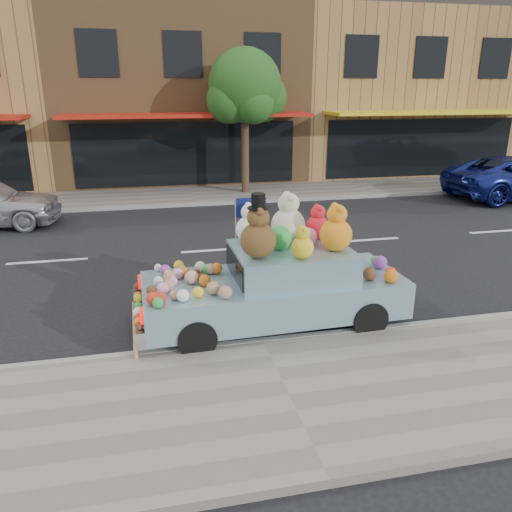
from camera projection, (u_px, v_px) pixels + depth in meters
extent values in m
plane|color=black|center=(217.00, 250.00, 12.45)|extent=(120.00, 120.00, 0.00)
cube|color=gray|center=(289.00, 398.00, 6.42)|extent=(60.00, 3.00, 0.12)
cube|color=gray|center=(192.00, 195.00, 18.45)|extent=(60.00, 3.00, 0.12)
cube|color=gray|center=(263.00, 343.00, 7.81)|extent=(60.00, 0.12, 0.13)
cube|color=gray|center=(197.00, 204.00, 17.06)|extent=(60.00, 0.12, 0.13)
cube|color=olive|center=(178.00, 96.00, 22.43)|extent=(10.00, 8.00, 7.00)
cube|color=#332D2B|center=(173.00, 6.00, 21.26)|extent=(10.00, 8.00, 0.30)
cube|color=black|center=(187.00, 154.00, 19.38)|extent=(8.50, 0.06, 2.40)
cube|color=#B51C10|center=(188.00, 115.00, 18.09)|extent=(9.00, 1.80, 0.12)
cube|color=black|center=(98.00, 53.00, 17.62)|extent=(1.40, 0.06, 1.60)
cube|color=black|center=(183.00, 54.00, 18.23)|extent=(1.40, 0.06, 1.60)
cube|color=black|center=(263.00, 55.00, 18.84)|extent=(1.40, 0.06, 1.60)
cube|color=olive|center=(383.00, 95.00, 24.45)|extent=(10.00, 8.00, 7.00)
cube|color=#332D2B|center=(389.00, 13.00, 23.28)|extent=(10.00, 8.00, 0.30)
cube|color=black|center=(421.00, 148.00, 21.41)|extent=(8.50, 0.06, 2.40)
cube|color=yellow|center=(436.00, 112.00, 20.11)|extent=(9.00, 1.80, 0.12)
cube|color=black|center=(362.00, 57.00, 19.64)|extent=(1.40, 0.06, 1.60)
cube|color=black|center=(430.00, 58.00, 20.25)|extent=(1.40, 0.06, 1.60)
cube|color=black|center=(495.00, 58.00, 20.86)|extent=(1.40, 0.06, 1.60)
cylinder|color=#38281C|center=(245.00, 152.00, 18.36)|extent=(0.28, 0.28, 3.20)
sphere|color=#1E4C15|center=(245.00, 85.00, 17.61)|extent=(2.60, 2.60, 2.60)
sphere|color=#1E4C15|center=(262.00, 97.00, 18.16)|extent=(1.80, 1.80, 1.80)
sphere|color=#1E4C15|center=(229.00, 100.00, 17.47)|extent=(1.60, 1.60, 1.60)
sphere|color=#1E4C15|center=(254.00, 104.00, 17.29)|extent=(1.40, 1.40, 1.40)
sphere|color=#1E4C15|center=(234.00, 94.00, 18.20)|extent=(1.60, 1.60, 1.60)
cylinder|color=black|center=(369.00, 319.00, 8.08)|extent=(0.61, 0.22, 0.60)
cylinder|color=black|center=(332.00, 284.00, 9.52)|extent=(0.61, 0.22, 0.60)
cylinder|color=black|center=(197.00, 338.00, 7.45)|extent=(0.61, 0.22, 0.60)
cylinder|color=black|center=(186.00, 298.00, 8.89)|extent=(0.61, 0.22, 0.60)
cube|color=#7EA9BD|center=(273.00, 294.00, 8.40)|extent=(4.34, 1.81, 0.60)
cube|color=#7EA9BD|center=(291.00, 262.00, 8.30)|extent=(1.94, 1.55, 0.50)
cube|color=silver|center=(139.00, 316.00, 7.95)|extent=(0.21, 1.78, 0.26)
cube|color=red|center=(142.00, 315.00, 7.23)|extent=(0.07, 0.28, 0.16)
cube|color=red|center=(140.00, 282.00, 8.48)|extent=(0.07, 0.28, 0.16)
cube|color=black|center=(235.00, 267.00, 8.08)|extent=(0.07, 1.30, 0.40)
sphere|color=#503517|center=(258.00, 240.00, 7.66)|extent=(0.56, 0.56, 0.56)
sphere|color=#503517|center=(258.00, 217.00, 7.54)|extent=(0.35, 0.35, 0.35)
sphere|color=#503517|center=(260.00, 212.00, 7.39)|extent=(0.13, 0.13, 0.13)
sphere|color=#503517|center=(256.00, 208.00, 7.62)|extent=(0.13, 0.13, 0.13)
cylinder|color=black|center=(258.00, 208.00, 7.49)|extent=(0.33, 0.33, 0.02)
cylinder|color=black|center=(258.00, 201.00, 7.46)|extent=(0.21, 0.21, 0.22)
sphere|color=beige|center=(288.00, 225.00, 8.46)|extent=(0.58, 0.58, 0.58)
sphere|color=beige|center=(289.00, 203.00, 8.33)|extent=(0.36, 0.36, 0.36)
sphere|color=beige|center=(291.00, 198.00, 8.18)|extent=(0.14, 0.14, 0.14)
sphere|color=beige|center=(287.00, 195.00, 8.41)|extent=(0.14, 0.14, 0.14)
sphere|color=orange|center=(336.00, 235.00, 8.00)|extent=(0.53, 0.53, 0.53)
sphere|color=orange|center=(337.00, 214.00, 7.89)|extent=(0.33, 0.33, 0.33)
sphere|color=orange|center=(340.00, 209.00, 7.75)|extent=(0.12, 0.12, 0.12)
sphere|color=orange|center=(335.00, 206.00, 7.97)|extent=(0.12, 0.12, 0.12)
sphere|color=red|center=(317.00, 227.00, 8.65)|extent=(0.41, 0.41, 0.41)
sphere|color=red|center=(318.00, 212.00, 8.57)|extent=(0.26, 0.26, 0.26)
sphere|color=red|center=(320.00, 209.00, 8.46)|extent=(0.10, 0.10, 0.10)
sphere|color=red|center=(317.00, 206.00, 8.62)|extent=(0.10, 0.10, 0.10)
sphere|color=white|center=(250.00, 229.00, 8.42)|extent=(0.47, 0.47, 0.47)
sphere|color=white|center=(249.00, 212.00, 8.32)|extent=(0.29, 0.29, 0.29)
sphere|color=white|center=(251.00, 208.00, 8.20)|extent=(0.11, 0.11, 0.11)
sphere|color=white|center=(248.00, 205.00, 8.39)|extent=(0.11, 0.11, 0.11)
sphere|color=gold|center=(302.00, 248.00, 7.65)|extent=(0.35, 0.35, 0.35)
sphere|color=gold|center=(303.00, 233.00, 7.58)|extent=(0.22, 0.22, 0.22)
sphere|color=gold|center=(304.00, 230.00, 7.49)|extent=(0.08, 0.08, 0.08)
sphere|color=gold|center=(301.00, 227.00, 7.63)|extent=(0.08, 0.08, 0.08)
sphere|color=green|center=(280.00, 238.00, 8.11)|extent=(0.40, 0.40, 0.40)
sphere|color=pink|center=(308.00, 237.00, 8.28)|extent=(0.32, 0.32, 0.32)
sphere|color=pink|center=(173.00, 281.00, 7.96)|extent=(0.15, 0.15, 0.15)
sphere|color=red|center=(160.00, 297.00, 7.32)|extent=(0.18, 0.18, 0.18)
sphere|color=yellow|center=(168.00, 274.00, 8.27)|extent=(0.15, 0.15, 0.15)
sphere|color=white|center=(183.00, 296.00, 7.35)|extent=(0.19, 0.19, 0.19)
sphere|color=#C56712|center=(217.00, 268.00, 8.47)|extent=(0.19, 0.19, 0.19)
sphere|color=#A17358|center=(182.00, 270.00, 8.45)|extent=(0.16, 0.16, 0.16)
sphere|color=green|center=(208.00, 269.00, 8.46)|extent=(0.17, 0.17, 0.17)
sphere|color=purple|center=(191.00, 278.00, 8.04)|extent=(0.20, 0.20, 0.20)
sphere|color=#A17358|center=(211.00, 269.00, 8.45)|extent=(0.18, 0.18, 0.18)
sphere|color=purple|center=(165.00, 270.00, 8.39)|extent=(0.19, 0.19, 0.19)
sphere|color=#A17358|center=(191.00, 277.00, 8.02)|extent=(0.22, 0.22, 0.22)
sphere|color=red|center=(153.00, 298.00, 7.25)|extent=(0.20, 0.20, 0.20)
sphere|color=#A17358|center=(174.00, 295.00, 7.43)|extent=(0.15, 0.15, 0.15)
sphere|color=pink|center=(178.00, 273.00, 8.24)|extent=(0.18, 0.18, 0.18)
sphere|color=#A17358|center=(225.00, 292.00, 7.45)|extent=(0.21, 0.21, 0.21)
sphere|color=#4F2916|center=(202.00, 278.00, 8.10)|extent=(0.15, 0.15, 0.15)
sphere|color=beige|center=(200.00, 267.00, 8.54)|extent=(0.19, 0.19, 0.19)
sphere|color=#A17358|center=(213.00, 288.00, 7.62)|extent=(0.20, 0.20, 0.20)
sphere|color=#C56712|center=(205.00, 280.00, 7.93)|extent=(0.19, 0.19, 0.19)
sphere|color=#A17358|center=(170.00, 277.00, 8.04)|extent=(0.21, 0.21, 0.21)
sphere|color=beige|center=(158.00, 281.00, 7.97)|extent=(0.15, 0.15, 0.15)
sphere|color=#A17358|center=(172.00, 280.00, 8.01)|extent=(0.14, 0.14, 0.14)
sphere|color=yellow|center=(179.00, 266.00, 8.61)|extent=(0.18, 0.18, 0.18)
sphere|color=yellow|center=(198.00, 292.00, 7.50)|extent=(0.17, 0.17, 0.17)
sphere|color=#C56712|center=(185.00, 272.00, 8.33)|extent=(0.16, 0.16, 0.16)
sphere|color=#4F2916|center=(151.00, 290.00, 7.59)|extent=(0.16, 0.16, 0.16)
sphere|color=#A17358|center=(169.00, 285.00, 7.75)|extent=(0.18, 0.18, 0.18)
sphere|color=#4F2916|center=(196.00, 273.00, 8.31)|extent=(0.14, 0.14, 0.14)
sphere|color=pink|center=(163.00, 288.00, 7.62)|extent=(0.19, 0.19, 0.19)
sphere|color=beige|center=(158.00, 268.00, 8.58)|extent=(0.13, 0.13, 0.13)
sphere|color=green|center=(158.00, 303.00, 7.14)|extent=(0.16, 0.16, 0.16)
sphere|color=#D8A88C|center=(192.00, 277.00, 8.01)|extent=(0.22, 0.22, 0.22)
sphere|color=red|center=(139.00, 317.00, 7.46)|extent=(0.13, 0.13, 0.13)
sphere|color=#C56712|center=(138.00, 296.00, 8.24)|extent=(0.13, 0.13, 0.13)
sphere|color=yellow|center=(138.00, 298.00, 8.14)|extent=(0.14, 0.14, 0.14)
sphere|color=white|center=(139.00, 313.00, 7.56)|extent=(0.18, 0.18, 0.18)
sphere|color=pink|center=(138.00, 295.00, 8.25)|extent=(0.12, 0.12, 0.12)
sphere|color=#4F2916|center=(137.00, 286.00, 8.63)|extent=(0.13, 0.13, 0.13)
sphere|color=#C56712|center=(139.00, 323.00, 7.25)|extent=(0.17, 0.17, 0.17)
sphere|color=#4F2916|center=(139.00, 325.00, 7.21)|extent=(0.13, 0.13, 0.13)
sphere|color=green|center=(138.00, 306.00, 7.84)|extent=(0.13, 0.13, 0.13)
sphere|color=purple|center=(380.00, 262.00, 8.69)|extent=(0.24, 0.24, 0.24)
sphere|color=#4F2916|center=(370.00, 274.00, 8.16)|extent=(0.22, 0.22, 0.22)
sphere|color=yellow|center=(350.00, 268.00, 8.48)|extent=(0.18, 0.18, 0.18)
sphere|color=green|center=(375.00, 260.00, 8.88)|extent=(0.17, 0.17, 0.17)
sphere|color=red|center=(391.00, 273.00, 8.26)|extent=(0.19, 0.19, 0.19)
sphere|color=#A17358|center=(357.00, 268.00, 8.51)|extent=(0.18, 0.18, 0.18)
sphere|color=#C56712|center=(391.00, 276.00, 8.07)|extent=(0.23, 0.23, 0.23)
cylinder|color=#997A54|center=(136.00, 356.00, 7.23)|extent=(0.06, 0.06, 0.17)
sphere|color=#997A54|center=(136.00, 350.00, 7.20)|extent=(0.07, 0.07, 0.07)
cylinder|color=#997A54|center=(136.00, 353.00, 7.31)|extent=(0.06, 0.06, 0.17)
sphere|color=#997A54|center=(135.00, 347.00, 7.28)|extent=(0.07, 0.07, 0.07)
cylinder|color=#997A54|center=(136.00, 350.00, 7.40)|extent=(0.06, 0.06, 0.17)
sphere|color=#997A54|center=(135.00, 344.00, 7.37)|extent=(0.07, 0.07, 0.07)
cylinder|color=#997A54|center=(136.00, 347.00, 7.49)|extent=(0.06, 0.06, 0.17)
sphere|color=#997A54|center=(135.00, 341.00, 7.46)|extent=(0.07, 0.07, 0.07)
cylinder|color=#997A54|center=(136.00, 344.00, 7.57)|extent=(0.06, 0.06, 0.17)
sphere|color=#997A54|center=(135.00, 338.00, 7.54)|extent=(0.07, 0.07, 0.07)
cylinder|color=#997A54|center=(136.00, 341.00, 7.66)|extent=(0.06, 0.06, 0.17)
sphere|color=#997A54|center=(135.00, 335.00, 7.63)|extent=(0.07, 0.07, 0.07)
cylinder|color=#997A54|center=(135.00, 338.00, 7.75)|extent=(0.06, 0.06, 0.17)
sphere|color=#997A54|center=(135.00, 332.00, 7.72)|extent=(0.07, 0.07, 0.07)
cylinder|color=#997A54|center=(135.00, 335.00, 7.83)|extent=(0.06, 0.06, 0.17)
sphere|color=#997A54|center=(135.00, 330.00, 7.80)|extent=(0.07, 0.07, 0.07)
cylinder|color=#997A54|center=(135.00, 332.00, 7.92)|extent=(0.06, 0.06, 0.17)
sphere|color=#997A54|center=(135.00, 327.00, 7.89)|extent=(0.07, 0.07, 0.07)
cylinder|color=#997A54|center=(135.00, 330.00, 8.01)|extent=(0.06, 0.06, 0.17)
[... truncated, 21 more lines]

